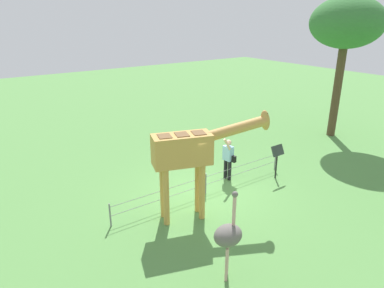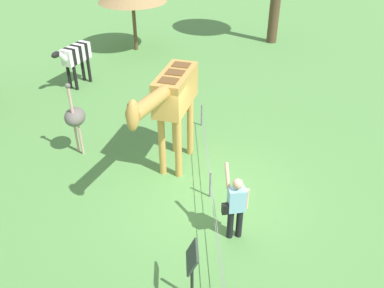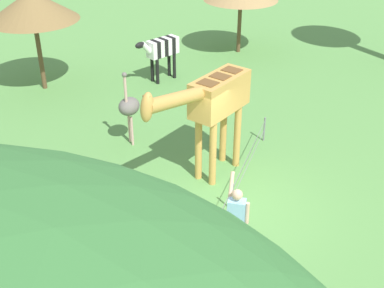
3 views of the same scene
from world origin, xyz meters
TOP-DOWN VIEW (x-y plane):
  - ground_plane at (0.00, 0.00)m, footprint 60.00×60.00m
  - giraffe at (-1.22, -0.80)m, footprint 3.61×1.60m
  - visitor at (1.35, 0.50)m, footprint 0.56×0.58m
  - zebra at (-6.71, -4.40)m, footprint 1.73×1.13m
  - ostrich at (-2.09, -3.49)m, footprint 0.70×0.56m
  - info_sign at (2.91, -0.48)m, footprint 0.56×0.21m
  - wire_fence at (0.00, 0.09)m, footprint 7.05×0.05m

SIDE VIEW (x-z plane):
  - ground_plane at x=0.00m, z-range 0.00..0.00m
  - wire_fence at x=0.00m, z-range 0.03..0.78m
  - visitor at x=1.35m, z-range 0.02..1.79m
  - info_sign at x=2.91m, z-range 0.29..1.61m
  - zebra at x=-6.71m, z-range 0.33..1.99m
  - ostrich at x=-2.09m, z-range 0.05..2.30m
  - giraffe at x=-1.22m, z-range 0.51..3.73m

